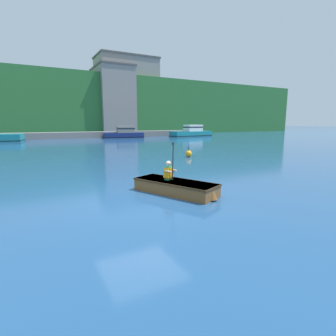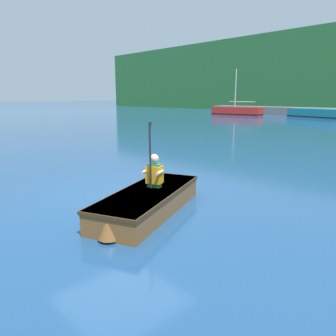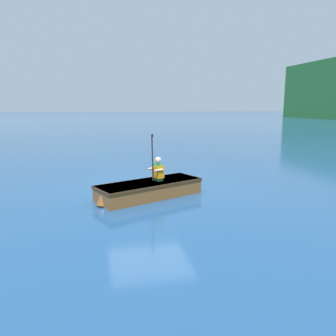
# 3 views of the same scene
# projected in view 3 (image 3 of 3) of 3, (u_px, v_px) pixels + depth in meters

# --- Properties ---
(ground_plane) EXTENTS (300.00, 300.00, 0.00)m
(ground_plane) POSITION_uv_depth(u_px,v_px,m) (149.00, 186.00, 9.89)
(ground_plane) COLOR navy
(rowboat_foreground) EXTENTS (2.07, 3.00, 0.42)m
(rowboat_foreground) POSITION_uv_depth(u_px,v_px,m) (148.00, 189.00, 8.64)
(rowboat_foreground) COLOR brown
(rowboat_foreground) RESTS_ON ground
(person_paddler) EXTENTS (0.43, 0.43, 1.25)m
(person_paddler) POSITION_uv_depth(u_px,v_px,m) (158.00, 170.00, 8.74)
(person_paddler) COLOR #267F3F
(person_paddler) RESTS_ON rowboat_foreground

